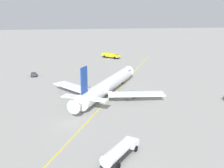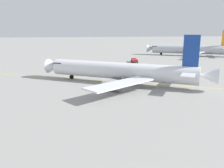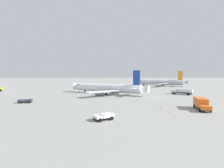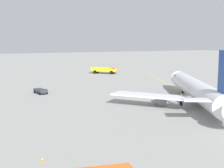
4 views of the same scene
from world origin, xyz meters
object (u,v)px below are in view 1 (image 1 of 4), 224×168
object	(u,v)px
airliner_main	(107,86)
fire_tender_truck	(110,55)
fuel_tanker_truck	(119,151)
baggage_truck_truck	(34,74)

from	to	relation	value
airliner_main	fire_tender_truck	size ratio (longest dim) A/B	3.97
fuel_tanker_truck	baggage_truck_truck	distance (m)	66.45
fuel_tanker_truck	baggage_truck_truck	xyz separation A→B (m)	(63.14, 20.69, -0.86)
airliner_main	fire_tender_truck	xyz separation A→B (m)	(62.69, -11.12, -1.22)
fuel_tanker_truck	fire_tender_truck	xyz separation A→B (m)	(97.93, -14.38, -0.05)
fire_tender_truck	baggage_truck_truck	bearing A→B (deg)	-88.45
fuel_tanker_truck	fire_tender_truck	distance (m)	98.98
baggage_truck_truck	fire_tender_truck	distance (m)	49.40
airliner_main	fire_tender_truck	distance (m)	63.68
fire_tender_truck	airliner_main	bearing A→B (deg)	-53.27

